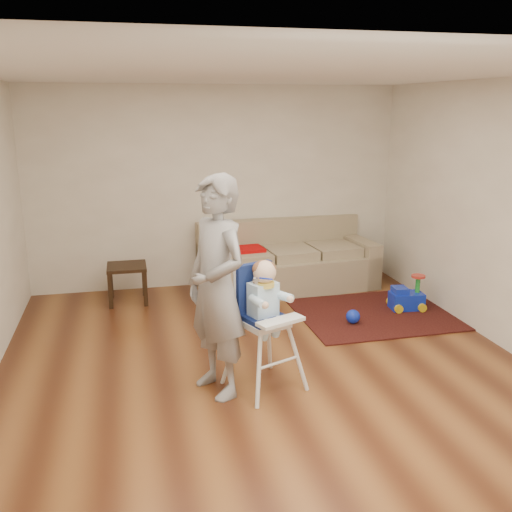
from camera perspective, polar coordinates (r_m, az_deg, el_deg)
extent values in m
plane|color=#472211|center=(5.57, 0.95, -11.04)|extent=(5.50, 5.50, 0.00)
cube|color=beige|center=(7.78, -3.94, 6.83)|extent=(5.00, 0.04, 2.70)
cube|color=beige|center=(6.21, 24.03, 3.54)|extent=(0.04, 5.50, 2.70)
cube|color=white|center=(5.02, 1.08, 17.92)|extent=(5.00, 5.50, 0.04)
cube|color=#BC0708|center=(7.48, -1.30, 0.66)|extent=(0.56, 0.39, 0.04)
cube|color=black|center=(7.06, 12.46, -5.61)|extent=(2.01, 1.52, 0.02)
sphere|color=#112CCA|center=(6.63, 9.68, -5.99)|extent=(0.16, 0.16, 0.16)
cylinder|color=#112CCA|center=(4.71, 0.43, -2.25)|extent=(0.06, 0.12, 0.01)
imported|color=gray|center=(4.80, -3.96, -3.16)|extent=(0.70, 0.82, 1.90)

